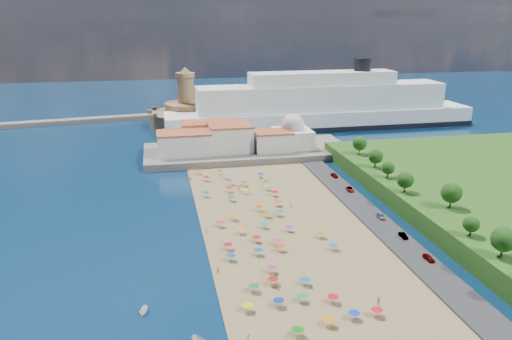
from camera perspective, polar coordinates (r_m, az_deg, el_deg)
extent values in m
plane|color=#071938|center=(152.02, 0.42, -5.74)|extent=(700.00, 700.00, 0.00)
cube|color=#59544C|center=(221.14, -0.98, 2.14)|extent=(90.00, 36.00, 3.00)
cube|color=#59544C|center=(252.19, -7.39, 3.85)|extent=(18.00, 70.00, 2.40)
cube|color=#59544C|center=(306.40, -26.73, 4.55)|extent=(199.03, 34.77, 2.60)
cube|color=silver|center=(212.53, -8.23, 3.00)|extent=(22.00, 14.00, 9.00)
cube|color=silver|center=(216.19, -2.98, 3.68)|extent=(18.00, 16.00, 11.00)
cube|color=silver|center=(216.09, 1.92, 3.27)|extent=(16.00, 12.00, 8.00)
cube|color=silver|center=(226.90, -5.44, 4.15)|extent=(24.00, 14.00, 10.00)
cube|color=silver|center=(222.31, 4.20, 3.64)|extent=(16.00, 16.00, 8.00)
sphere|color=silver|center=(220.96, 4.23, 5.15)|extent=(10.00, 10.00, 10.00)
cylinder|color=silver|center=(220.19, 4.25, 6.12)|extent=(1.20, 1.20, 1.60)
cylinder|color=#A47F52|center=(280.82, -7.89, 5.80)|extent=(40.00, 40.00, 8.00)
cylinder|color=#A47F52|center=(279.60, -7.95, 7.11)|extent=(24.00, 24.00, 5.00)
cylinder|color=#A47F52|center=(278.08, -8.03, 9.03)|extent=(9.00, 9.00, 14.00)
cylinder|color=#A47F52|center=(277.03, -8.10, 10.71)|extent=(10.40, 10.40, 2.40)
cone|color=#A47F52|center=(276.73, -8.13, 11.26)|extent=(6.00, 6.00, 3.00)
cube|color=black|center=(276.99, 7.39, 5.10)|extent=(169.85, 26.81, 2.73)
cube|color=white|center=(276.23, 7.42, 5.85)|extent=(168.84, 26.40, 10.12)
cube|color=white|center=(274.14, 7.51, 8.27)|extent=(135.08, 21.57, 13.49)
cube|color=white|center=(272.73, 7.60, 10.37)|extent=(78.84, 16.52, 6.74)
cylinder|color=black|center=(280.34, 12.08, 11.72)|extent=(8.99, 8.99, 6.74)
cylinder|color=gray|center=(151.00, -2.49, -5.41)|extent=(0.07, 0.07, 2.00)
cone|color=orange|center=(150.65, -2.49, -5.10)|extent=(2.50, 2.50, 0.60)
cylinder|color=gray|center=(146.56, -4.11, -6.17)|extent=(0.07, 0.07, 2.00)
cone|color=#B6275C|center=(146.21, -4.11, -5.85)|extent=(2.50, 2.50, 0.60)
cylinder|color=gray|center=(189.14, 0.51, -0.61)|extent=(0.07, 0.07, 2.00)
cone|color=#0D30B3|center=(188.86, 0.51, -0.35)|extent=(2.50, 2.50, 0.60)
cylinder|color=gray|center=(136.93, 0.04, -7.90)|extent=(0.07, 0.07, 2.00)
cone|color=maroon|center=(136.54, 0.04, -7.55)|extent=(2.50, 2.50, 0.60)
cylinder|color=gray|center=(111.44, 5.28, -14.36)|extent=(0.07, 0.07, 2.00)
cone|color=#167F3F|center=(110.97, 5.29, -13.97)|extent=(2.50, 2.50, 0.60)
cylinder|color=gray|center=(181.44, -2.84, -1.42)|extent=(0.07, 0.07, 2.00)
cone|color=#AA24A4|center=(181.15, -2.85, -1.16)|extent=(2.50, 2.50, 0.60)
cylinder|color=gray|center=(114.47, -0.23, -13.35)|extent=(0.07, 0.07, 2.00)
cone|color=#147038|center=(114.01, -0.23, -12.96)|extent=(2.50, 2.50, 0.60)
cylinder|color=gray|center=(187.77, -3.41, -0.78)|extent=(0.07, 0.07, 2.00)
cone|color=#119C95|center=(187.49, -3.42, -0.52)|extent=(2.50, 2.50, 0.60)
cylinder|color=gray|center=(172.28, -1.28, -2.45)|extent=(0.07, 0.07, 2.00)
cone|color=yellow|center=(171.97, -1.28, -2.17)|extent=(2.50, 2.50, 0.60)
cylinder|color=gray|center=(109.35, 13.63, -15.51)|extent=(0.07, 0.07, 2.00)
cone|color=red|center=(108.87, 13.66, -15.11)|extent=(2.50, 2.50, 0.60)
cylinder|color=gray|center=(152.87, 1.24, -5.10)|extent=(0.07, 0.07, 2.00)
cone|color=#8A720C|center=(152.52, 1.24, -4.79)|extent=(2.50, 2.50, 0.60)
cylinder|color=gray|center=(143.53, 3.78, -6.69)|extent=(0.07, 0.07, 2.00)
cone|color=#9E2188|center=(143.17, 3.79, -6.37)|extent=(2.50, 2.50, 0.60)
cylinder|color=gray|center=(145.50, 0.91, -6.31)|extent=(0.07, 0.07, 2.00)
cone|color=#0F878B|center=(145.14, 0.91, -5.99)|extent=(2.50, 2.50, 0.60)
cylinder|color=gray|center=(186.31, -5.66, -0.98)|extent=(0.07, 0.07, 2.00)
cone|color=maroon|center=(186.03, -5.67, -0.72)|extent=(2.50, 2.50, 0.60)
cylinder|color=gray|center=(132.14, 2.83, -8.91)|extent=(0.07, 0.07, 2.00)
cone|color=#D94711|center=(131.74, 2.83, -8.56)|extent=(2.50, 2.50, 0.60)
cylinder|color=gray|center=(174.23, -3.10, -2.24)|extent=(0.07, 0.07, 2.00)
cone|color=red|center=(173.93, -3.10, -1.96)|extent=(2.50, 2.50, 0.60)
cylinder|color=gray|center=(157.43, 0.36, -4.41)|extent=(0.07, 0.07, 2.00)
cone|color=#C34108|center=(157.09, 0.37, -4.11)|extent=(2.50, 2.50, 0.60)
cylinder|color=gray|center=(141.96, -1.75, -6.95)|extent=(0.07, 0.07, 2.00)
cone|color=orange|center=(141.59, -1.76, -6.62)|extent=(2.50, 2.50, 0.60)
cylinder|color=gray|center=(117.49, 5.64, -12.57)|extent=(0.07, 0.07, 2.00)
cone|color=#0C5FA0|center=(117.04, 5.65, -12.19)|extent=(2.50, 2.50, 0.60)
cylinder|color=gray|center=(153.93, 2.58, -4.95)|extent=(0.07, 0.07, 2.00)
cone|color=#106D98|center=(153.59, 2.58, -4.64)|extent=(2.50, 2.50, 0.60)
cylinder|color=gray|center=(194.47, -6.58, -0.22)|extent=(0.07, 0.07, 2.00)
cone|color=#D34D09|center=(194.20, -6.59, 0.04)|extent=(2.50, 2.50, 0.60)
cylinder|color=gray|center=(135.40, 2.40, -8.22)|extent=(0.07, 0.07, 2.00)
cone|color=#B72786|center=(135.01, 2.40, -7.88)|extent=(2.50, 2.50, 0.60)
cylinder|color=gray|center=(129.95, 0.26, -9.36)|extent=(0.07, 0.07, 2.00)
cone|color=#0D547E|center=(129.55, 0.27, -9.01)|extent=(2.50, 2.50, 0.60)
cylinder|color=gray|center=(176.01, 1.27, -2.01)|extent=(0.07, 0.07, 2.00)
cone|color=#D5C50B|center=(175.72, 1.27, -1.73)|extent=(2.50, 2.50, 0.60)
cylinder|color=gray|center=(111.93, 8.81, -14.36)|extent=(0.07, 0.07, 2.00)
cone|color=#B30E1D|center=(111.46, 8.83, -13.96)|extent=(2.50, 2.50, 0.60)
cylinder|color=gray|center=(133.08, -3.22, -8.71)|extent=(0.07, 0.07, 2.00)
cone|color=#B80E1E|center=(132.69, -3.23, -8.36)|extent=(2.50, 2.50, 0.60)
cylinder|color=gray|center=(170.38, -5.83, -2.77)|extent=(0.07, 0.07, 2.00)
cone|color=#0F588E|center=(170.07, -5.84, -2.49)|extent=(2.50, 2.50, 0.60)
cylinder|color=gray|center=(134.19, 8.84, -8.68)|extent=(0.07, 0.07, 2.00)
cone|color=#106C96|center=(133.80, 8.86, -8.33)|extent=(2.50, 2.50, 0.60)
cylinder|color=gray|center=(109.55, 2.61, -14.92)|extent=(0.07, 0.07, 2.00)
cone|color=#0B259B|center=(109.07, 2.61, -14.52)|extent=(2.50, 2.50, 0.60)
cylinder|color=gray|center=(165.94, -2.80, -3.26)|extent=(0.07, 0.07, 2.00)
cone|color=#0C4BA0|center=(165.63, -2.80, -2.97)|extent=(2.50, 2.50, 0.60)
cylinder|color=gray|center=(127.47, -2.92, -9.95)|extent=(0.07, 0.07, 2.00)
cone|color=#0B5499|center=(127.06, -2.93, -9.59)|extent=(2.50, 2.50, 0.60)
cylinder|color=gray|center=(117.18, 1.97, -12.57)|extent=(0.07, 0.07, 2.00)
cone|color=#A9190D|center=(116.74, 1.97, -12.19)|extent=(2.50, 2.50, 0.60)
cylinder|color=gray|center=(193.10, -4.13, -0.27)|extent=(0.07, 0.07, 2.00)
cone|color=brown|center=(192.83, -4.14, -0.02)|extent=(2.50, 2.50, 0.60)
cylinder|color=gray|center=(179.98, -1.38, -1.57)|extent=(0.07, 0.07, 2.00)
cone|color=#15792C|center=(179.69, -1.38, -1.29)|extent=(2.50, 2.50, 0.60)
cylinder|color=gray|center=(104.70, 8.35, -16.80)|extent=(0.07, 0.07, 2.00)
cone|color=orange|center=(104.20, 8.37, -16.39)|extent=(2.50, 2.50, 0.60)
cylinder|color=gray|center=(107.44, 11.13, -15.98)|extent=(0.07, 0.07, 2.00)
cone|color=#0E32BD|center=(106.95, 11.16, -15.58)|extent=(2.50, 2.50, 0.60)
cylinder|color=gray|center=(107.94, -0.97, -15.44)|extent=(0.07, 0.07, 2.00)
cone|color=#C6CC0B|center=(107.45, -0.98, -15.04)|extent=(2.50, 2.50, 0.60)
cylinder|color=gray|center=(140.47, 7.40, -7.37)|extent=(0.07, 0.07, 2.00)
cone|color=#997A0D|center=(140.09, 7.41, -7.04)|extent=(2.50, 2.50, 0.60)
cylinder|color=gray|center=(170.37, 2.18, -2.69)|extent=(0.07, 0.07, 2.00)
cone|color=red|center=(170.06, 2.19, -2.41)|extent=(2.50, 2.50, 0.60)
cylinder|color=gray|center=(101.31, 4.80, -17.97)|extent=(0.07, 0.07, 2.00)
cone|color=#137014|center=(100.79, 4.81, -17.55)|extent=(2.50, 2.50, 0.60)
cylinder|color=gray|center=(161.77, 2.51, -3.81)|extent=(0.07, 0.07, 2.00)
cone|color=#8D660C|center=(161.45, 2.52, -3.52)|extent=(2.50, 2.50, 0.60)
cylinder|color=gray|center=(180.72, 1.16, -1.48)|extent=(0.07, 0.07, 2.00)
cone|color=#15782A|center=(180.43, 1.16, -1.21)|extent=(2.50, 2.50, 0.60)
cylinder|color=gray|center=(121.94, 1.82, -11.29)|extent=(0.07, 0.07, 2.00)
cone|color=#9C2181|center=(121.51, 1.83, -10.92)|extent=(2.50, 2.50, 0.60)
imported|color=tan|center=(175.50, -1.93, -2.10)|extent=(0.78, 0.96, 1.86)
imported|color=tan|center=(113.51, 13.84, -14.28)|extent=(0.58, 1.06, 1.72)
imported|color=tan|center=(100.11, -0.87, -18.53)|extent=(0.85, 0.63, 1.58)
imported|color=tan|center=(142.50, -5.66, -7.01)|extent=(0.78, 0.92, 1.64)
imported|color=tan|center=(121.92, -4.37, -11.38)|extent=(0.80, 0.77, 1.85)
imported|color=tan|center=(160.97, 4.03, -4.01)|extent=(0.59, 0.71, 1.69)
imported|color=tan|center=(186.33, -7.48, -1.06)|extent=(1.13, 0.52, 1.88)
imported|color=tan|center=(115.97, 2.33, -13.02)|extent=(0.79, 1.63, 1.68)
imported|color=white|center=(110.42, -12.71, -15.45)|extent=(2.28, 3.66, 1.33)
imported|color=gray|center=(177.25, 10.69, -2.15)|extent=(2.74, 4.83, 1.27)
imported|color=gray|center=(144.61, 16.48, -7.20)|extent=(1.32, 3.77, 1.24)
imported|color=gray|center=(134.16, 19.15, -9.45)|extent=(1.78, 3.93, 1.31)
imported|color=gray|center=(156.07, 14.10, -5.13)|extent=(2.05, 4.58, 1.31)
imported|color=gray|center=(191.01, 8.95, -0.59)|extent=(1.94, 4.30, 1.43)
cylinder|color=#382314|center=(129.54, 26.28, -8.28)|extent=(0.50, 0.50, 3.20)
sphere|color=#14380F|center=(128.41, 26.46, -7.12)|extent=(5.75, 5.75, 5.75)
cylinder|color=#382314|center=(138.16, 23.29, -6.49)|extent=(0.50, 0.50, 2.32)
sphere|color=#14380F|center=(137.38, 23.39, -5.69)|extent=(4.17, 4.17, 4.17)
cylinder|color=#382314|center=(155.12, 21.33, -3.47)|extent=(0.50, 0.50, 3.32)
sphere|color=#14380F|center=(154.14, 21.45, -2.43)|extent=(5.97, 5.97, 5.97)
cylinder|color=#382314|center=(163.82, 16.62, -1.97)|extent=(0.50, 0.50, 2.92)
sphere|color=#14380F|center=(163.00, 16.70, -1.09)|extent=(5.26, 5.26, 5.26)
cylinder|color=#382314|center=(176.87, 14.81, -0.46)|extent=(0.50, 0.50, 2.50)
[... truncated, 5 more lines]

